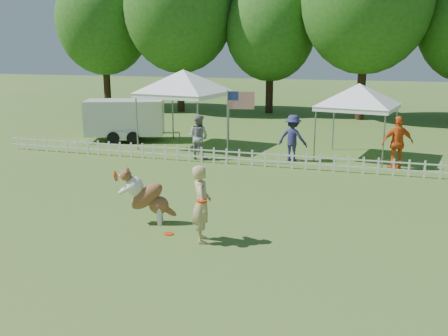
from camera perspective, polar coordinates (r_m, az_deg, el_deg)
name	(u,v)px	position (r m, az deg, el deg)	size (l,w,h in m)	color
ground	(191,230)	(12.16, -3.83, -7.09)	(120.00, 120.00, 0.00)	#335C1D
picket_fence	(259,158)	(18.51, 3.98, 1.10)	(22.00, 0.08, 0.60)	silver
handler	(202,204)	(11.19, -2.58, -4.12)	(0.65, 0.42, 1.77)	tan
dog	(148,196)	(12.52, -8.72, -3.22)	(1.36, 0.45, 1.40)	brown
frisbee_on_turf	(169,234)	(11.95, -6.34, -7.47)	(0.23, 0.23, 0.02)	red
canopy_tent_left	(184,110)	(22.04, -4.60, 6.67)	(3.20, 3.20, 3.31)	white
canopy_tent_right	(357,122)	(20.36, 14.96, 5.09)	(2.80, 2.80, 2.89)	white
cargo_trailer	(125,120)	(24.04, -11.22, 5.41)	(4.46, 1.96, 1.96)	silver
flag_pole	(227,127)	(18.81, 0.40, 4.71)	(1.07, 0.11, 2.78)	gray
spectator_a	(199,137)	(19.66, -2.93, 3.57)	(0.86, 0.67, 1.76)	gray
spectator_b	(293,138)	(19.47, 7.86, 3.42)	(1.16, 0.67, 1.79)	navy
spectator_c	(398,143)	(18.97, 19.23, 2.72)	(1.13, 0.47, 1.93)	orange
tree_far_left	(104,30)	(37.83, -13.54, 15.04)	(6.60, 6.60, 11.00)	#244F16
tree_left	(179,21)	(34.73, -5.12, 16.34)	(7.40, 7.40, 12.00)	#244F16
tree_center_left	(270,38)	(33.87, 5.33, 14.55)	(6.00, 6.00, 9.80)	#244F16
tree_center_right	(366,13)	(31.68, 15.93, 16.72)	(7.60, 7.60, 12.60)	#244F16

